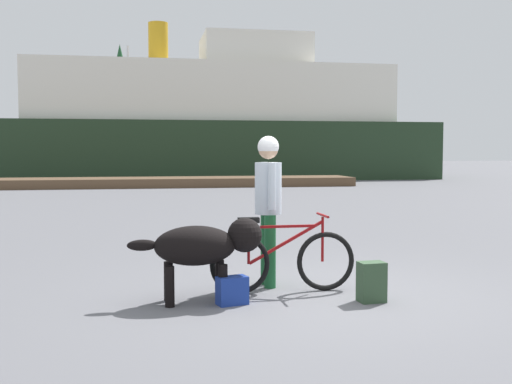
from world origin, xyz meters
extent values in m
plane|color=slate|center=(0.00, 0.00, 0.00)|extent=(160.00, 160.00, 0.00)
torus|color=black|center=(0.20, 0.23, 0.35)|extent=(0.69, 0.06, 0.69)
torus|color=black|center=(-0.82, 0.23, 0.35)|extent=(0.69, 0.06, 0.69)
cube|color=maroon|center=(-0.26, 0.23, 0.77)|extent=(0.65, 0.03, 0.03)
cube|color=maroon|center=(-0.28, 0.23, 0.58)|extent=(0.87, 0.03, 0.49)
cylinder|color=maroon|center=(-0.72, 0.23, 0.56)|extent=(0.03, 0.03, 0.42)
cylinder|color=maroon|center=(0.16, 0.23, 0.61)|extent=(0.03, 0.03, 0.52)
cube|color=black|center=(-0.72, 0.23, 0.85)|extent=(0.24, 0.10, 0.06)
cylinder|color=maroon|center=(0.16, 0.23, 0.89)|extent=(0.03, 0.44, 0.03)
cube|color=slate|center=(-0.84, 0.23, 0.65)|extent=(0.36, 0.14, 0.02)
cylinder|color=#19592D|center=(-0.41, 0.71, 0.44)|extent=(0.14, 0.14, 0.87)
cylinder|color=#19592D|center=(-0.41, 0.49, 0.44)|extent=(0.14, 0.14, 0.87)
cylinder|color=silver|center=(-0.41, 0.60, 1.18)|extent=(0.32, 0.32, 0.62)
cylinder|color=silver|center=(-0.41, 0.82, 1.22)|extent=(0.09, 0.09, 0.55)
cylinder|color=silver|center=(-0.41, 0.38, 1.22)|extent=(0.09, 0.09, 0.55)
sphere|color=tan|center=(-0.41, 0.60, 1.65)|extent=(0.24, 0.24, 0.24)
sphere|color=white|center=(-0.41, 0.60, 1.68)|extent=(0.26, 0.26, 0.26)
ellipsoid|color=black|center=(-1.35, -0.06, 0.62)|extent=(0.88, 0.50, 0.43)
sphere|color=black|center=(-0.81, -0.06, 0.72)|extent=(0.38, 0.38, 0.38)
ellipsoid|color=black|center=(-1.91, -0.06, 0.64)|extent=(0.32, 0.12, 0.12)
cylinder|color=black|center=(-1.07, 0.07, 0.21)|extent=(0.10, 0.10, 0.43)
cylinder|color=black|center=(-1.07, -0.20, 0.21)|extent=(0.10, 0.10, 0.43)
cylinder|color=black|center=(-1.63, 0.07, 0.21)|extent=(0.10, 0.10, 0.43)
cylinder|color=black|center=(-1.63, -0.20, 0.21)|extent=(0.10, 0.10, 0.43)
cube|color=#334C33|center=(0.53, -0.38, 0.22)|extent=(0.29, 0.22, 0.44)
cube|color=navy|center=(-0.97, -0.22, 0.15)|extent=(0.35, 0.25, 0.30)
cube|color=brown|center=(-0.95, 21.40, 0.20)|extent=(17.20, 2.70, 0.40)
cube|color=#1E331E|center=(2.14, 29.14, 1.59)|extent=(25.01, 7.47, 3.19)
cube|color=silver|center=(2.14, 29.14, 4.79)|extent=(20.01, 6.28, 3.20)
cube|color=silver|center=(4.64, 29.14, 7.29)|extent=(6.00, 4.48, 1.80)
cylinder|color=#BF8C19|center=(-0.86, 29.14, 7.59)|extent=(1.10, 1.10, 2.40)
ellipsoid|color=silver|center=(-2.64, 34.51, 0.45)|extent=(7.07, 1.98, 0.90)
cylinder|color=#B2B2B7|center=(-2.64, 34.51, 4.62)|extent=(0.14, 0.14, 7.44)
cylinder|color=#B2B2B7|center=(-3.70, 34.51, 2.10)|extent=(3.18, 0.10, 0.10)
cylinder|color=#4C331E|center=(-3.55, 47.71, 1.09)|extent=(0.35, 0.35, 2.17)
cone|color=#1E4C28|center=(-3.55, 47.71, 6.38)|extent=(3.90, 3.90, 8.42)
cylinder|color=#4C331E|center=(7.71, 50.37, 1.41)|extent=(0.45, 0.45, 2.82)
cone|color=#143819|center=(7.71, 50.37, 7.19)|extent=(3.62, 3.62, 8.74)
cylinder|color=#4C331E|center=(4.21, 53.89, 1.22)|extent=(0.39, 0.39, 2.45)
cone|color=#143819|center=(4.21, 53.89, 6.12)|extent=(2.93, 2.93, 7.33)
camera|label=1|loc=(-1.91, -6.64, 1.64)|focal=43.49mm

